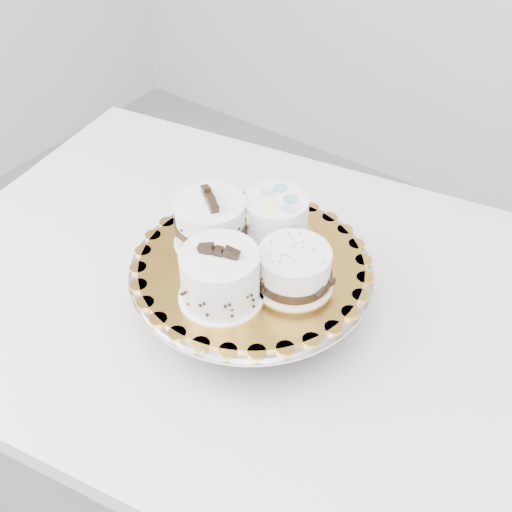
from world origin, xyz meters
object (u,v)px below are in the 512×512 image
Objects in this scene: cake_swirl at (220,277)px; cake_banded at (211,224)px; table at (270,326)px; cake_dots at (276,217)px; cake_ribbon at (295,269)px; cake_board at (251,264)px; cake_stand at (252,280)px.

cake_banded is (-0.09, 0.09, -0.00)m from cake_swirl.
table is 10.99× the size of cake_dots.
cake_ribbon is at bearing -42.03° from cake_dots.
cake_dots is (-0.01, 0.07, 0.04)m from cake_board.
cake_board is 0.08m from cake_ribbon.
cake_dots is at bearing 79.75° from cake_banded.
cake_swirl is at bearing -85.36° from cake_stand.
cake_stand is 1.09× the size of cake_board.
cake_dots is (-0.01, 0.07, 0.07)m from cake_stand.
table is 0.26m from cake_swirl.
cake_stand is (-0.00, -0.05, 0.14)m from table.
cake_stand is 2.64× the size of cake_swirl.
cake_swirl reaches higher than cake_ribbon.
cake_banded reaches higher than cake_dots.
cake_stand is at bearing -105.74° from table.
table is 0.23m from cake_ribbon.
cake_stand is 0.11m from cake_banded.
cake_stand is at bearing 32.91° from cake_banded.
cake_board is 2.28× the size of cake_banded.
cake_swirl is at bearing -85.36° from cake_board.
cake_banded reaches higher than cake_ribbon.
cake_ribbon is at bearing 34.73° from cake_banded.
table is at bearing 150.79° from cake_ribbon.
cake_ribbon is (0.16, -0.00, -0.01)m from cake_banded.
cake_dots reaches higher than cake_stand.
cake_board reaches higher than table.
cake_ribbon is (0.07, 0.08, -0.01)m from cake_swirl.
cake_stand is 3.03× the size of cake_ribbon.
cake_banded is at bearing -177.76° from cake_ribbon.
cake_swirl is 0.12m from cake_banded.
cake_stand is 3.05× the size of cake_dots.
cake_board is at bearing -105.74° from table.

